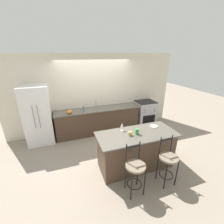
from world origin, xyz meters
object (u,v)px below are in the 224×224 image
object	(u,v)px
wine_glass	(122,125)
pumpkin_decoration	(70,112)
dinner_plate	(154,126)
coffee_mug	(130,134)
bar_stool_near	(135,170)
soap_bottle	(84,109)
bar_stool_far	(168,161)
oven_range	(145,113)
refrigerator	(38,115)
tumbler_cup	(137,131)

from	to	relation	value
wine_glass	pumpkin_decoration	distance (m)	1.97
dinner_plate	coffee_mug	distance (m)	0.81
bar_stool_near	soap_bottle	world-z (taller)	bar_stool_near
bar_stool_far	pumpkin_decoration	xyz separation A→B (m)	(-1.78, 2.56, 0.40)
bar_stool_near	bar_stool_far	world-z (taller)	same
oven_range	pumpkin_decoration	world-z (taller)	pumpkin_decoration
bar_stool_near	wine_glass	bearing A→B (deg)	83.72
oven_range	bar_stool_far	world-z (taller)	bar_stool_far
bar_stool_far	wine_glass	world-z (taller)	wine_glass
refrigerator	tumbler_cup	xyz separation A→B (m)	(2.31, -2.03, 0.08)
pumpkin_decoration	tumbler_cup	bearing A→B (deg)	-53.95
tumbler_cup	pumpkin_decoration	xyz separation A→B (m)	(-1.38, 1.89, -0.03)
tumbler_cup	wine_glass	bearing A→B (deg)	134.55
dinner_plate	coffee_mug	world-z (taller)	coffee_mug
bar_stool_far	soap_bottle	world-z (taller)	bar_stool_far
oven_range	wine_glass	bearing A→B (deg)	-134.20
coffee_mug	soap_bottle	distance (m)	2.08
refrigerator	dinner_plate	xyz separation A→B (m)	(2.91, -1.82, 0.02)
refrigerator	wine_glass	distance (m)	2.70
bar_stool_near	dinner_plate	bearing A→B (deg)	42.17
bar_stool_far	soap_bottle	xyz separation A→B (m)	(-1.33, 2.61, 0.41)
wine_glass	coffee_mug	xyz separation A→B (m)	(0.09, -0.27, -0.10)
wine_glass	soap_bottle	bearing A→B (deg)	111.43
soap_bottle	bar_stool_near	bearing A→B (deg)	-78.03
bar_stool_far	coffee_mug	bearing A→B (deg)	130.92
dinner_plate	tumbler_cup	distance (m)	0.64
coffee_mug	soap_bottle	size ratio (longest dim) A/B	0.63
oven_range	dinner_plate	xyz separation A→B (m)	(-0.87, -1.85, 0.45)
dinner_plate	wine_glass	xyz separation A→B (m)	(-0.87, 0.06, 0.14)
coffee_mug	pumpkin_decoration	size ratio (longest dim) A/B	0.68
pumpkin_decoration	soap_bottle	distance (m)	0.46
bar_stool_far	wine_glass	size ratio (longest dim) A/B	5.14
refrigerator	soap_bottle	xyz separation A→B (m)	(1.38, -0.08, 0.06)
refrigerator	pumpkin_decoration	world-z (taller)	refrigerator
bar_stool_near	soap_bottle	bearing A→B (deg)	101.97
refrigerator	coffee_mug	xyz separation A→B (m)	(2.13, -2.03, 0.05)
refrigerator	oven_range	size ratio (longest dim) A/B	1.90
refrigerator	coffee_mug	world-z (taller)	refrigerator
wine_glass	dinner_plate	bearing A→B (deg)	-3.94
oven_range	bar_stool_far	distance (m)	2.93
pumpkin_decoration	bar_stool_near	bearing A→B (deg)	-68.49
refrigerator	soap_bottle	bearing A→B (deg)	-3.43
refrigerator	pumpkin_decoration	bearing A→B (deg)	-8.15
bar_stool_near	soap_bottle	xyz separation A→B (m)	(-0.55, 2.61, 0.41)
bar_stool_near	tumbler_cup	size ratio (longest dim) A/B	7.96
refrigerator	wine_glass	world-z (taller)	refrigerator
dinner_plate	pumpkin_decoration	world-z (taller)	pumpkin_decoration
oven_range	dinner_plate	distance (m)	2.09
pumpkin_decoration	soap_bottle	xyz separation A→B (m)	(0.46, 0.05, 0.01)
oven_range	tumbler_cup	distance (m)	2.58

